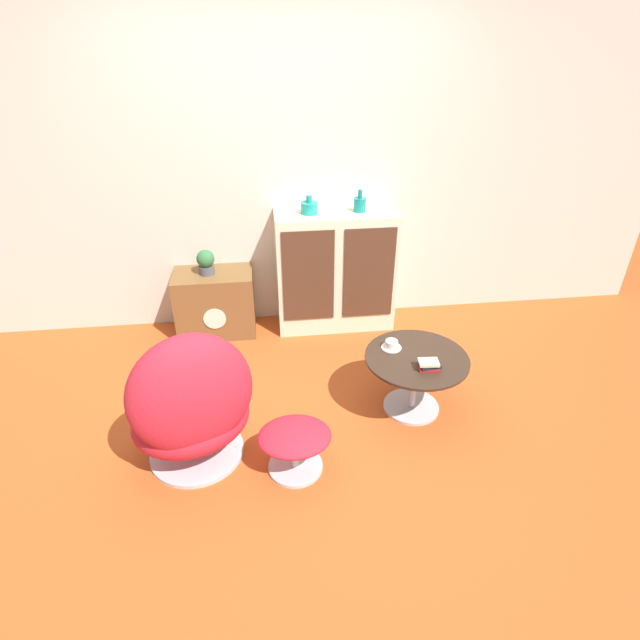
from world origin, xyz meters
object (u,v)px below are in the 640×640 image
tv_console (215,303)px  ottoman (295,441)px  sideboard (335,271)px  vase_inner_left (360,204)px  teacup (391,345)px  book_stack (429,365)px  egg_chair (192,407)px  vase_leftmost (309,207)px  potted_plant (206,262)px  coffee_table (415,372)px

tv_console → ottoman: size_ratio=1.51×
sideboard → vase_inner_left: size_ratio=5.79×
teacup → book_stack: (0.17, -0.25, 0.01)m
sideboard → tv_console: bearing=-179.9°
vase_inner_left → ottoman: bearing=-112.1°
ottoman → teacup: (0.68, 0.56, 0.23)m
egg_chair → book_stack: bearing=7.0°
vase_leftmost → tv_console: bearing=-179.6°
sideboard → tv_console: (-0.99, -0.00, -0.23)m
ottoman → egg_chair: bearing=166.8°
tv_console → vase_leftmost: size_ratio=4.49×
ottoman → sideboard: bearing=73.7°
potted_plant → tv_console: bearing=-0.7°
tv_console → book_stack: bearing=-43.4°
teacup → tv_console: bearing=139.0°
vase_leftmost → vase_inner_left: (0.39, 0.00, 0.01)m
vase_inner_left → teacup: (0.03, -1.05, -0.61)m
potted_plant → coffee_table: bearing=-40.3°
coffee_table → vase_inner_left: vase_inner_left is taller
sideboard → coffee_table: 1.24m
egg_chair → vase_leftmost: vase_leftmost is taller
tv_console → egg_chair: egg_chair is taller
coffee_table → vase_leftmost: vase_leftmost is taller
coffee_table → vase_leftmost: bearing=115.4°
vase_inner_left → potted_plant: (-1.21, -0.00, -0.41)m
vase_leftmost → sideboard: bearing=-1.1°
egg_chair → potted_plant: size_ratio=4.61×
vase_leftmost → potted_plant: (-0.82, -0.00, -0.40)m
egg_chair → coffee_table: size_ratio=1.36×
vase_leftmost → coffee_table: bearing=-64.6°
tv_console → ottoman: bearing=-71.9°
tv_console → coffee_table: size_ratio=0.95×
tv_console → teacup: tv_console is taller
book_stack → tv_console: bearing=136.6°
vase_leftmost → teacup: bearing=-68.2°
ottoman → vase_leftmost: bearing=80.8°
sideboard → tv_console: sideboard is taller
ottoman → coffee_table: size_ratio=0.63×
tv_console → sideboard: bearing=0.1°
egg_chair → vase_inner_left: vase_inner_left is taller
tv_console → potted_plant: potted_plant is taller
tv_console → vase_inner_left: bearing=0.3°
vase_inner_left → egg_chair: bearing=-129.3°
tv_console → vase_leftmost: (0.79, 0.01, 0.77)m
vase_leftmost → vase_inner_left: 0.39m
sideboard → coffee_table: bearing=-73.4°
ottoman → potted_plant: potted_plant is taller
ottoman → vase_inner_left: bearing=67.9°
sideboard → vase_inner_left: vase_inner_left is taller
egg_chair → teacup: size_ratio=6.84×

